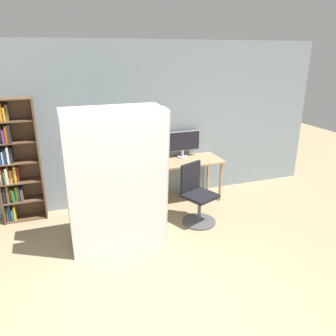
% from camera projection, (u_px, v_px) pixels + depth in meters
% --- Properties ---
extents(wall_back, '(8.00, 0.06, 2.70)m').
position_uv_depth(wall_back, '(102.00, 127.00, 5.33)').
color(wall_back, gray).
rests_on(wall_back, ground).
extents(desk, '(1.30, 0.62, 0.74)m').
position_uv_depth(desk, '(184.00, 166.00, 5.69)').
color(desk, tan).
rests_on(desk, ground).
extents(monitor, '(0.65, 0.20, 0.47)m').
position_uv_depth(monitor, '(182.00, 142.00, 5.75)').
color(monitor, '#B7B7BC').
rests_on(monitor, desk).
extents(office_chair, '(0.58, 0.58, 0.93)m').
position_uv_depth(office_chair, '(197.00, 199.00, 5.01)').
color(office_chair, '#4C4C51').
rests_on(office_chair, ground).
extents(bookshelf, '(0.62, 0.27, 1.89)m').
position_uv_depth(bookshelf, '(14.00, 161.00, 4.91)').
color(bookshelf, brown).
rests_on(bookshelf, ground).
extents(mattress_near, '(1.25, 0.38, 1.88)m').
position_uv_depth(mattress_near, '(119.00, 184.00, 4.10)').
color(mattress_near, silver).
rests_on(mattress_near, ground).
extents(mattress_far, '(1.25, 0.33, 1.88)m').
position_uv_depth(mattress_far, '(114.00, 176.00, 4.38)').
color(mattress_far, silver).
rests_on(mattress_far, ground).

